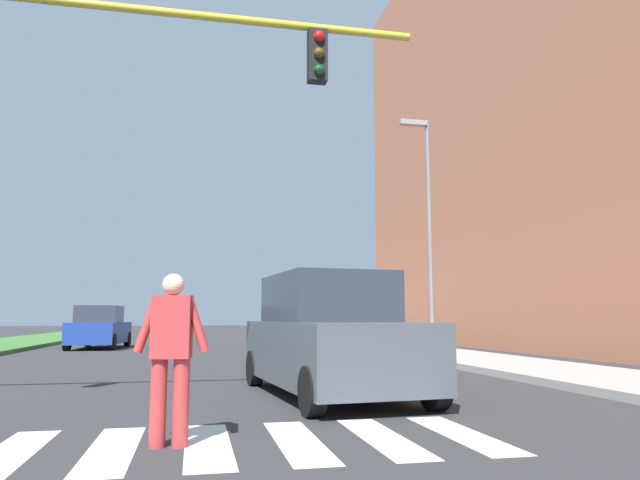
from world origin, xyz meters
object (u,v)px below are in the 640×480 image
object	(u,v)px
pedestrian_performer	(171,350)
suv_crossing	(329,337)
street_lamp_right	(426,213)
sedan_midblock	(100,329)

from	to	relation	value
pedestrian_performer	suv_crossing	bearing A→B (deg)	54.90
street_lamp_right	sedan_midblock	world-z (taller)	street_lamp_right
street_lamp_right	pedestrian_performer	xyz separation A→B (m)	(-7.42, -11.38, -3.66)
pedestrian_performer	suv_crossing	size ratio (longest dim) A/B	0.35
pedestrian_performer	suv_crossing	world-z (taller)	suv_crossing
pedestrian_performer	sedan_midblock	distance (m)	20.08
sedan_midblock	pedestrian_performer	bearing A→B (deg)	-79.75
suv_crossing	sedan_midblock	world-z (taller)	suv_crossing
pedestrian_performer	suv_crossing	distance (m)	4.15
sedan_midblock	suv_crossing	bearing A→B (deg)	-69.99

